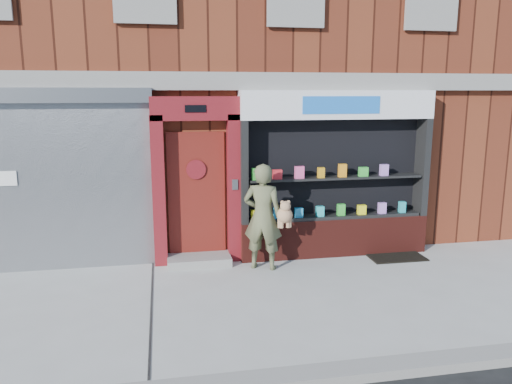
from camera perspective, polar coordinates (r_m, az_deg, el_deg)
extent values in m
plane|color=#9E9E99|center=(7.43, 0.44, -12.23)|extent=(80.00, 80.00, 0.00)
cube|color=gray|center=(5.54, 5.07, -20.41)|extent=(60.00, 0.30, 0.12)
cube|color=#562113|center=(12.78, -4.99, 15.96)|extent=(12.00, 8.00, 8.00)
cube|color=gray|center=(8.69, -2.05, 12.54)|extent=(12.00, 0.16, 0.30)
cube|color=gray|center=(8.91, -21.42, 0.42)|extent=(3.00, 0.10, 2.80)
cube|color=slate|center=(8.71, -22.22, 10.20)|extent=(3.10, 0.30, 0.24)
cube|color=white|center=(9.00, -26.59, 1.39)|extent=(0.30, 0.01, 0.24)
cube|color=maroon|center=(8.69, -11.06, 0.07)|extent=(0.22, 0.28, 2.60)
cube|color=maroon|center=(8.78, -2.55, 0.38)|extent=(0.22, 0.28, 2.60)
cube|color=maroon|center=(8.55, -7.01, 9.47)|extent=(1.50, 0.28, 0.40)
cube|color=black|center=(8.40, -6.93, 9.44)|extent=(0.35, 0.01, 0.12)
cube|color=#5D1711|center=(8.84, -6.82, -0.27)|extent=(1.00, 0.06, 2.20)
cylinder|color=black|center=(8.72, -6.87, 2.57)|extent=(0.28, 0.02, 0.28)
cylinder|color=maroon|center=(8.71, -6.87, 2.56)|extent=(0.34, 0.02, 0.34)
cube|color=gray|center=(8.88, -6.52, -7.75)|extent=(1.10, 0.55, 0.15)
cube|color=slate|center=(8.62, -2.41, 0.85)|extent=(0.10, 0.02, 0.18)
cube|color=#4F1812|center=(9.39, 8.84, -4.98)|extent=(3.50, 0.40, 0.70)
cube|color=black|center=(8.69, -1.47, 2.29)|extent=(0.12, 0.40, 1.80)
cube|color=black|center=(9.82, 18.41, 2.76)|extent=(0.12, 0.40, 1.80)
cube|color=black|center=(9.29, 8.70, 2.75)|extent=(3.30, 0.03, 1.80)
cube|color=black|center=(9.29, 8.91, -2.73)|extent=(3.20, 0.36, 0.06)
cube|color=black|center=(9.14, 9.05, 1.65)|extent=(3.20, 0.36, 0.04)
cube|color=white|center=(9.02, 9.31, 9.82)|extent=(3.50, 0.40, 0.50)
cube|color=blue|center=(8.82, 9.77, 9.77)|extent=(1.40, 0.01, 0.30)
cube|color=yellow|center=(8.80, -0.13, -2.61)|extent=(0.14, 0.09, 0.17)
cube|color=#2892C9|center=(8.88, 2.41, -2.44)|extent=(0.12, 0.09, 0.19)
cube|color=teal|center=(8.98, 4.89, -2.36)|extent=(0.15, 0.09, 0.17)
cube|color=#25B4BC|center=(9.09, 7.32, -2.20)|extent=(0.14, 0.09, 0.19)
cube|color=green|center=(9.22, 9.69, -2.00)|extent=(0.14, 0.09, 0.21)
cube|color=yellow|center=(9.37, 11.98, -1.99)|extent=(0.15, 0.09, 0.17)
cube|color=#B87EE3|center=(9.52, 14.21, -1.78)|extent=(0.14, 0.09, 0.20)
cube|color=teal|center=(9.70, 16.35, -1.65)|extent=(0.11, 0.09, 0.21)
cube|color=green|center=(8.65, -0.14, 2.07)|extent=(0.12, 0.09, 0.21)
cube|color=red|center=(8.74, 2.44, 2.02)|extent=(0.16, 0.09, 0.17)
cube|color=#EB4E92|center=(8.83, 4.97, 2.25)|extent=(0.16, 0.09, 0.22)
cube|color=orange|center=(8.95, 7.44, 2.21)|extent=(0.11, 0.09, 0.18)
cube|color=orange|center=(9.08, 9.84, 2.44)|extent=(0.14, 0.09, 0.24)
cube|color=green|center=(9.23, 12.16, 2.28)|extent=(0.16, 0.09, 0.17)
cube|color=#B17ADC|center=(9.39, 14.42, 2.45)|extent=(0.14, 0.09, 0.21)
imported|color=#54583A|center=(8.41, 0.78, -2.85)|extent=(0.78, 0.66, 1.81)
sphere|color=#A77953|center=(8.35, 3.29, -2.65)|extent=(0.27, 0.27, 0.27)
sphere|color=#A77953|center=(8.27, 3.38, -1.65)|extent=(0.18, 0.18, 0.18)
sphere|color=#A77953|center=(8.24, 3.03, -1.18)|extent=(0.06, 0.06, 0.06)
sphere|color=#A77953|center=(8.27, 3.75, -1.15)|extent=(0.06, 0.06, 0.06)
cylinder|color=#A77953|center=(8.36, 2.69, -3.57)|extent=(0.06, 0.06, 0.16)
cylinder|color=#A77953|center=(8.40, 3.87, -3.50)|extent=(0.06, 0.06, 0.16)
cylinder|color=#A77953|center=(8.35, 2.96, -3.59)|extent=(0.06, 0.06, 0.16)
cylinder|color=#A77953|center=(8.38, 3.67, -3.55)|extent=(0.06, 0.06, 0.16)
cube|color=black|center=(9.58, 15.57, -7.05)|extent=(1.01, 0.71, 0.03)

